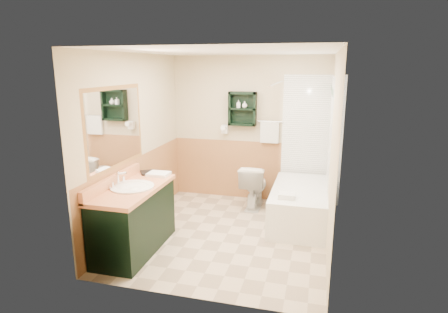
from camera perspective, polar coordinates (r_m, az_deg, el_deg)
floor at (r=5.21m, az=0.51°, el=-11.67°), size 3.00×3.00×0.00m
back_wall at (r=6.28m, az=3.89°, el=4.18°), size 2.60×0.04×2.40m
left_wall at (r=5.29m, az=-13.48°, el=2.06°), size 0.04×3.00×2.40m
right_wall at (r=4.69m, az=16.39°, el=0.42°), size 0.04×3.00×2.40m
ceiling at (r=4.72m, az=0.58°, el=15.98°), size 2.60×3.00×0.04m
wainscot_left at (r=5.45m, az=-12.75°, el=-5.18°), size 2.98×2.98×1.00m
wainscot_back at (r=6.40m, az=3.74°, el=-2.06°), size 2.58×2.58×1.00m
mirror_frame at (r=4.74m, az=-16.23°, el=4.27°), size 1.30×1.30×1.00m
mirror_glass at (r=4.74m, az=-16.18°, el=4.27°), size 1.20×1.20×0.90m
tile_right at (r=5.45m, az=15.67°, el=0.65°), size 1.50×1.50×2.10m
tile_back at (r=6.16m, az=13.21°, el=2.25°), size 0.95×0.95×2.10m
tile_accent at (r=5.33m, az=16.14°, el=9.59°), size 1.50×1.50×0.10m
wall_shelf at (r=6.14m, az=2.82°, el=7.28°), size 0.45×0.15×0.55m
hair_dryer at (r=6.28m, az=0.14°, el=4.21°), size 0.10×0.24×0.18m
towel_bar at (r=6.14m, az=7.02°, el=5.31°), size 0.40×0.06×0.40m
curtain_rod at (r=5.36m, az=8.15°, el=11.07°), size 0.03×1.60×0.03m
shower_curtain at (r=5.63m, az=8.07°, el=2.47°), size 1.05×1.05×1.70m
vanity at (r=4.76m, az=-13.53°, el=-9.25°), size 0.59×1.28×0.81m
bathtub at (r=5.58m, az=11.49°, el=-7.28°), size 0.79×1.50×0.53m
toilet at (r=6.06m, az=4.60°, el=-4.49°), size 0.40×0.71×0.69m
counter_towel at (r=5.03m, az=-9.94°, el=-2.65°), size 0.28×0.22×0.04m
vanity_book at (r=5.13m, az=-12.63°, el=-1.38°), size 0.15×0.11×0.23m
tub_towel at (r=5.02m, az=9.55°, el=-5.93°), size 0.21×0.18×0.07m
soap_bottle_a at (r=6.15m, az=2.22°, el=7.70°), size 0.08×0.13×0.06m
soap_bottle_b at (r=6.12m, az=3.16°, el=7.80°), size 0.10×0.12×0.09m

